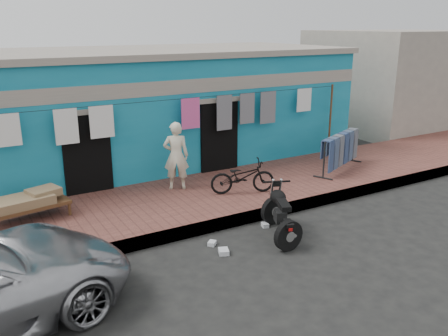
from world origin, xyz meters
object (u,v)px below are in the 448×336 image
at_px(seated_person, 176,156).
at_px(charpoy, 28,207).
at_px(bicycle, 243,173).
at_px(motorcycle, 281,212).
at_px(jeans_rack, 340,151).

relative_size(seated_person, charpoy, 0.94).
distance_m(bicycle, motorcycle, 1.97).
distance_m(motorcycle, charpoy, 5.05).
distance_m(seated_person, bicycle, 1.63).
relative_size(bicycle, jeans_rack, 0.71).
relative_size(charpoy, jeans_rack, 0.83).
distance_m(motorcycle, jeans_rack, 4.23).
distance_m(charpoy, jeans_rack, 7.86).
bearing_deg(charpoy, bicycle, -10.31).
bearing_deg(seated_person, charpoy, 28.82).
xyz_separation_m(bicycle, motorcycle, (-0.34, -1.93, -0.22)).
height_order(motorcycle, jeans_rack, jeans_rack).
bearing_deg(seated_person, jeans_rack, -165.25).
bearing_deg(jeans_rack, motorcycle, -148.71).
height_order(bicycle, motorcycle, bicycle).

